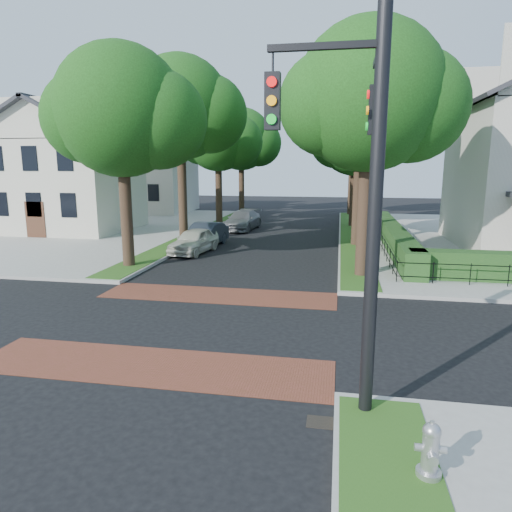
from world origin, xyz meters
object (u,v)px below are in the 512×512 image
at_px(parked_car_middle, 205,235).
at_px(parked_car_rear, 242,220).
at_px(traffic_signal, 364,177).
at_px(parked_car_front, 194,241).
at_px(fire_hydrant, 430,451).

height_order(parked_car_middle, parked_car_rear, parked_car_rear).
distance_m(traffic_signal, parked_car_rear, 27.07).
xyz_separation_m(parked_car_front, parked_car_rear, (0.70, 9.91, 0.03)).
xyz_separation_m(traffic_signal, fire_hydrant, (1.09, -2.07, -4.11)).
bearing_deg(parked_car_front, fire_hydrant, -53.94).
bearing_deg(fire_hydrant, traffic_signal, 101.22).
relative_size(traffic_signal, parked_car_rear, 1.58).
bearing_deg(parked_car_rear, traffic_signal, -67.87).
xyz_separation_m(parked_car_rear, fire_hydrant, (8.87, -27.70, -0.13)).
height_order(traffic_signal, parked_car_middle, traffic_signal).
bearing_deg(traffic_signal, parked_car_front, 118.37).
bearing_deg(parked_car_front, traffic_signal, -53.86).
relative_size(traffic_signal, parked_car_middle, 1.81).
relative_size(parked_car_front, parked_car_rear, 0.82).
xyz_separation_m(traffic_signal, parked_car_middle, (-8.49, 17.86, -3.98)).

